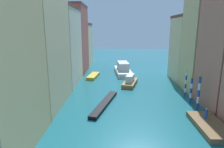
{
  "coord_description": "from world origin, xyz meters",
  "views": [
    {
      "loc": [
        -2.57,
        -14.73,
        11.4
      ],
      "look_at": [
        -3.33,
        28.01,
        1.5
      ],
      "focal_mm": 31.13,
      "sensor_mm": 36.0,
      "label": 1
    }
  ],
  "objects_px": {
    "gondola_black": "(105,103)",
    "motorboat_0": "(93,76)",
    "mooring_pole_1": "(191,89)",
    "mooring_pole_2": "(186,83)",
    "waterfront_dock": "(210,126)",
    "motorboat_1": "(130,81)",
    "person_on_dock": "(206,114)",
    "mooring_pole_0": "(199,92)",
    "vaporetto_white": "(123,69)"
  },
  "relations": [
    {
      "from": "waterfront_dock",
      "to": "motorboat_1",
      "type": "relative_size",
      "value": 1.01
    },
    {
      "from": "person_on_dock",
      "to": "mooring_pole_0",
      "type": "relative_size",
      "value": 0.26
    },
    {
      "from": "person_on_dock",
      "to": "mooring_pole_0",
      "type": "xyz_separation_m",
      "value": [
        0.74,
        4.26,
        1.43
      ]
    },
    {
      "from": "mooring_pole_0",
      "to": "gondola_black",
      "type": "bearing_deg",
      "value": 173.55
    },
    {
      "from": "person_on_dock",
      "to": "motorboat_1",
      "type": "height_order",
      "value": "motorboat_1"
    },
    {
      "from": "mooring_pole_0",
      "to": "person_on_dock",
      "type": "bearing_deg",
      "value": -99.84
    },
    {
      "from": "mooring_pole_1",
      "to": "motorboat_0",
      "type": "distance_m",
      "value": 23.87
    },
    {
      "from": "gondola_black",
      "to": "motorboat_0",
      "type": "distance_m",
      "value": 18.0
    },
    {
      "from": "mooring_pole_0",
      "to": "mooring_pole_1",
      "type": "xyz_separation_m",
      "value": [
        0.01,
        2.76,
        -0.52
      ]
    },
    {
      "from": "gondola_black",
      "to": "motorboat_1",
      "type": "relative_size",
      "value": 1.57
    },
    {
      "from": "mooring_pole_1",
      "to": "mooring_pole_2",
      "type": "bearing_deg",
      "value": 86.44
    },
    {
      "from": "mooring_pole_0",
      "to": "vaporetto_white",
      "type": "distance_m",
      "value": 25.53
    },
    {
      "from": "mooring_pole_1",
      "to": "motorboat_0",
      "type": "xyz_separation_m",
      "value": [
        -17.26,
        16.38,
        -1.86
      ]
    },
    {
      "from": "mooring_pole_1",
      "to": "vaporetto_white",
      "type": "xyz_separation_m",
      "value": [
        -9.92,
        20.72,
        -1.05
      ]
    },
    {
      "from": "mooring_pole_2",
      "to": "motorboat_1",
      "type": "relative_size",
      "value": 0.69
    },
    {
      "from": "motorboat_0",
      "to": "vaporetto_white",
      "type": "bearing_deg",
      "value": 30.54
    },
    {
      "from": "mooring_pole_1",
      "to": "mooring_pole_2",
      "type": "height_order",
      "value": "mooring_pole_2"
    },
    {
      "from": "waterfront_dock",
      "to": "motorboat_0",
      "type": "distance_m",
      "value": 29.64
    },
    {
      "from": "mooring_pole_0",
      "to": "motorboat_0",
      "type": "height_order",
      "value": "mooring_pole_0"
    },
    {
      "from": "vaporetto_white",
      "to": "gondola_black",
      "type": "height_order",
      "value": "vaporetto_white"
    },
    {
      "from": "person_on_dock",
      "to": "gondola_black",
      "type": "bearing_deg",
      "value": 155.64
    },
    {
      "from": "vaporetto_white",
      "to": "motorboat_0",
      "type": "xyz_separation_m",
      "value": [
        -7.34,
        -4.33,
        -0.8
      ]
    },
    {
      "from": "mooring_pole_2",
      "to": "vaporetto_white",
      "type": "bearing_deg",
      "value": 119.62
    },
    {
      "from": "vaporetto_white",
      "to": "mooring_pole_0",
      "type": "bearing_deg",
      "value": -67.1
    },
    {
      "from": "mooring_pole_1",
      "to": "person_on_dock",
      "type": "bearing_deg",
      "value": -96.08
    },
    {
      "from": "vaporetto_white",
      "to": "mooring_pole_1",
      "type": "bearing_deg",
      "value": -64.4
    },
    {
      "from": "mooring_pole_0",
      "to": "motorboat_1",
      "type": "bearing_deg",
      "value": 125.0
    },
    {
      "from": "motorboat_0",
      "to": "motorboat_1",
      "type": "height_order",
      "value": "motorboat_1"
    },
    {
      "from": "mooring_pole_2",
      "to": "motorboat_1",
      "type": "distance_m",
      "value": 11.48
    },
    {
      "from": "person_on_dock",
      "to": "mooring_pole_1",
      "type": "relative_size",
      "value": 0.32
    },
    {
      "from": "mooring_pole_2",
      "to": "motorboat_1",
      "type": "height_order",
      "value": "mooring_pole_2"
    },
    {
      "from": "mooring_pole_2",
      "to": "gondola_black",
      "type": "xyz_separation_m",
      "value": [
        -13.73,
        -4.16,
        -2.16
      ]
    },
    {
      "from": "vaporetto_white",
      "to": "motorboat_1",
      "type": "bearing_deg",
      "value": -84.27
    },
    {
      "from": "mooring_pole_1",
      "to": "gondola_black",
      "type": "distance_m",
      "value": 13.74
    },
    {
      "from": "motorboat_1",
      "to": "mooring_pole_1",
      "type": "bearing_deg",
      "value": -48.1
    },
    {
      "from": "mooring_pole_0",
      "to": "mooring_pole_2",
      "type": "distance_m",
      "value": 5.7
    },
    {
      "from": "mooring_pole_1",
      "to": "motorboat_1",
      "type": "distance_m",
      "value": 13.3
    },
    {
      "from": "waterfront_dock",
      "to": "mooring_pole_0",
      "type": "height_order",
      "value": "mooring_pole_0"
    },
    {
      "from": "waterfront_dock",
      "to": "gondola_black",
      "type": "height_order",
      "value": "waterfront_dock"
    },
    {
      "from": "mooring_pole_1",
      "to": "waterfront_dock",
      "type": "bearing_deg",
      "value": -95.04
    },
    {
      "from": "vaporetto_white",
      "to": "mooring_pole_2",
      "type": "bearing_deg",
      "value": -60.38
    },
    {
      "from": "mooring_pole_1",
      "to": "vaporetto_white",
      "type": "height_order",
      "value": "mooring_pole_1"
    },
    {
      "from": "motorboat_1",
      "to": "person_on_dock",
      "type": "bearing_deg",
      "value": -64.39
    },
    {
      "from": "waterfront_dock",
      "to": "motorboat_1",
      "type": "xyz_separation_m",
      "value": [
        -8.11,
        18.06,
        0.45
      ]
    },
    {
      "from": "waterfront_dock",
      "to": "gondola_black",
      "type": "distance_m",
      "value": 14.6
    },
    {
      "from": "motorboat_0",
      "to": "person_on_dock",
      "type": "bearing_deg",
      "value": -54.79
    },
    {
      "from": "waterfront_dock",
      "to": "mooring_pole_2",
      "type": "relative_size",
      "value": 1.46
    },
    {
      "from": "vaporetto_white",
      "to": "person_on_dock",
      "type": "bearing_deg",
      "value": -71.69
    },
    {
      "from": "gondola_black",
      "to": "motorboat_0",
      "type": "height_order",
      "value": "motorboat_0"
    },
    {
      "from": "mooring_pole_0",
      "to": "mooring_pole_2",
      "type": "bearing_deg",
      "value": 88.08
    }
  ]
}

